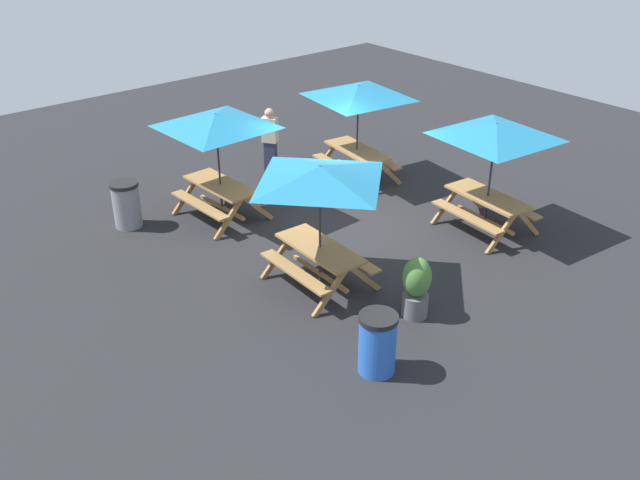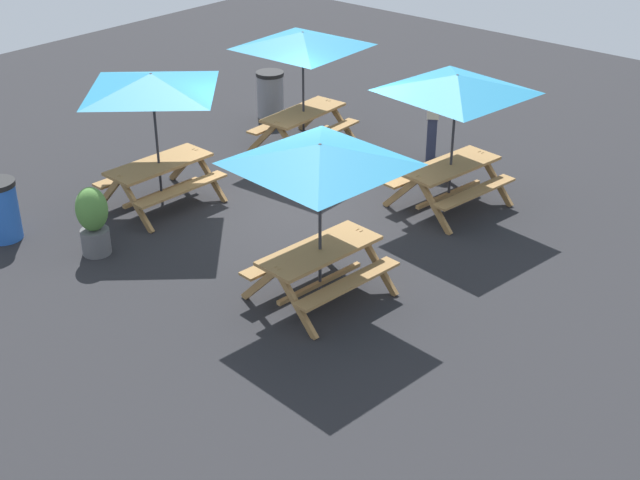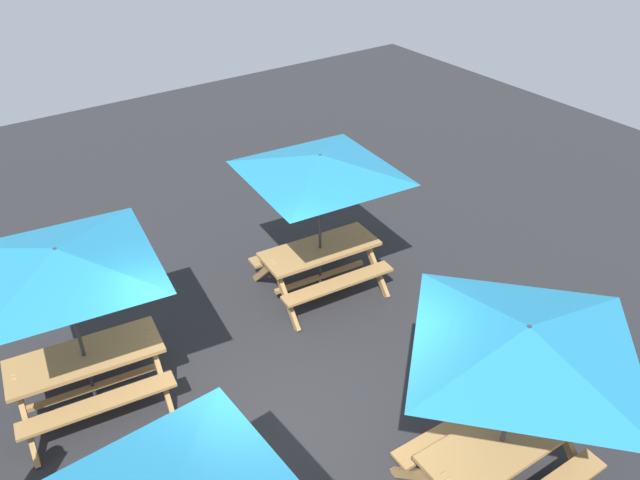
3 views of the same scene
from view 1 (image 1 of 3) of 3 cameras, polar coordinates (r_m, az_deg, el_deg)
The scene contains 9 objects.
ground_plane at distance 14.98m, azimuth 1.65°, elevation 1.20°, with size 24.00×24.00×0.00m, color #232326.
picnic_table_0 at distance 12.00m, azimuth 0.00°, elevation 4.59°, with size 2.07×2.07×2.34m.
picnic_table_1 at distance 14.72m, azimuth -8.29°, elevation 8.83°, with size 2.83×2.83×2.34m.
picnic_table_2 at distance 14.41m, azimuth 13.82°, elevation 7.89°, with size 2.82×2.82×2.34m.
picnic_table_3 at distance 16.52m, azimuth 3.08°, elevation 11.23°, with size 2.80×2.80×2.34m.
trash_bin_gray at distance 15.27m, azimuth -15.23°, elevation 2.78°, with size 0.59×0.59×0.98m.
trash_bin_blue at distance 10.64m, azimuth 4.61°, elevation -8.23°, with size 0.59×0.59×0.98m.
potted_plant_0 at distance 11.88m, azimuth 7.71°, elevation -3.69°, with size 0.48×0.48×1.10m.
person_standing at distance 17.15m, azimuth -4.01°, elevation 7.96°, with size 0.42×0.38×1.67m.
Camera 1 is at (9.98, -8.86, 6.79)m, focal length 40.00 mm.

